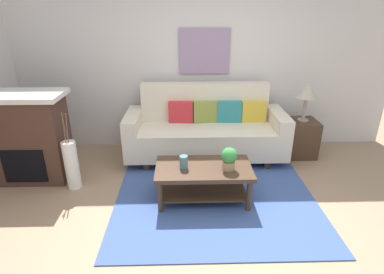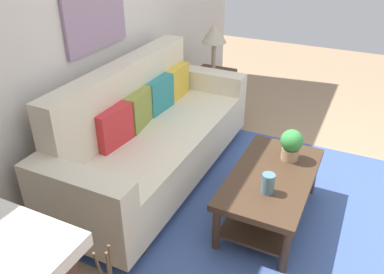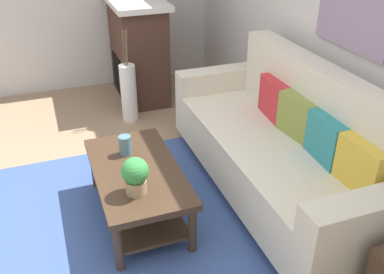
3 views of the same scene
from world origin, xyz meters
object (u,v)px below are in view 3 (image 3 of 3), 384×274
object	(u,v)px
throw_pillow_mustard	(361,166)
fireplace	(138,49)
throw_pillow_crimson	(274,98)
tabletop_vase	(125,145)
throw_pillow_teal	(326,139)
framed_painting	(356,2)
couch	(280,148)
throw_pillow_olive	(298,117)
potted_plant_tabletop	(135,175)
floor_vase	(129,93)
coffee_table	(137,182)

from	to	relation	value
throw_pillow_mustard	fireplace	size ratio (longest dim) A/B	0.31
throw_pillow_crimson	throw_pillow_mustard	world-z (taller)	same
throw_pillow_crimson	tabletop_vase	bearing A→B (deg)	-88.43
throw_pillow_teal	framed_painting	bearing A→B (deg)	136.61
couch	throw_pillow_olive	size ratio (longest dim) A/B	6.38
throw_pillow_mustard	potted_plant_tabletop	world-z (taller)	throw_pillow_mustard
throw_pillow_crimson	framed_painting	world-z (taller)	framed_painting
floor_vase	coffee_table	bearing A→B (deg)	-10.48
throw_pillow_olive	framed_painting	distance (m)	0.90
couch	fireplace	xyz separation A→B (m)	(-2.30, -0.56, 0.16)
tabletop_vase	framed_painting	xyz separation A→B (m)	(0.33, 1.62, 1.00)
throw_pillow_teal	framed_painting	world-z (taller)	framed_painting
throw_pillow_teal	fireplace	distance (m)	2.75
potted_plant_tabletop	fireplace	world-z (taller)	fireplace
tabletop_vase	framed_painting	distance (m)	1.93
throw_pillow_mustard	framed_painting	world-z (taller)	framed_painting
throw_pillow_olive	fireplace	world-z (taller)	fireplace
throw_pillow_crimson	throw_pillow_mustard	xyz separation A→B (m)	(1.08, 0.00, 0.00)
throw_pillow_crimson	framed_painting	xyz separation A→B (m)	(0.36, 0.34, 0.83)
coffee_table	tabletop_vase	size ratio (longest dim) A/B	7.26
floor_vase	framed_painting	distance (m)	2.45
couch	throw_pillow_crimson	bearing A→B (deg)	160.86
throw_pillow_crimson	fireplace	size ratio (longest dim) A/B	0.31
throw_pillow_olive	potted_plant_tabletop	size ratio (longest dim) A/B	1.37
throw_pillow_mustard	potted_plant_tabletop	bearing A→B (deg)	-112.44
framed_painting	couch	bearing A→B (deg)	-90.00
throw_pillow_mustard	floor_vase	xyz separation A→B (m)	(-2.43, -0.95, -0.37)
couch	throw_pillow_crimson	xyz separation A→B (m)	(-0.36, 0.13, 0.25)
couch	framed_painting	xyz separation A→B (m)	(0.00, 0.47, 1.08)
couch	fireplace	distance (m)	2.37
throw_pillow_crimson	coffee_table	world-z (taller)	throw_pillow_crimson
throw_pillow_olive	floor_vase	world-z (taller)	throw_pillow_olive
throw_pillow_crimson	throw_pillow_olive	xyz separation A→B (m)	(0.36, 0.00, 0.00)
throw_pillow_olive	coffee_table	distance (m)	1.30
coffee_table	tabletop_vase	distance (m)	0.30
throw_pillow_crimson	fireplace	bearing A→B (deg)	-160.47
throw_pillow_crimson	fireplace	world-z (taller)	fireplace
throw_pillow_olive	tabletop_vase	distance (m)	1.33
throw_pillow_olive	throw_pillow_mustard	world-z (taller)	same
throw_pillow_teal	floor_vase	size ratio (longest dim) A/B	0.57
floor_vase	throw_pillow_teal	bearing A→B (deg)	24.63
throw_pillow_olive	potted_plant_tabletop	xyz separation A→B (m)	(0.18, -1.31, -0.11)
throw_pillow_teal	fireplace	world-z (taller)	fireplace
coffee_table	throw_pillow_olive	bearing A→B (deg)	85.53
throw_pillow_teal	floor_vase	world-z (taller)	throw_pillow_teal
throw_pillow_olive	coffee_table	size ratio (longest dim) A/B	0.33
throw_pillow_crimson	floor_vase	distance (m)	1.69
floor_vase	framed_painting	world-z (taller)	framed_painting
throw_pillow_crimson	potted_plant_tabletop	size ratio (longest dim) A/B	1.37
couch	framed_painting	distance (m)	1.17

